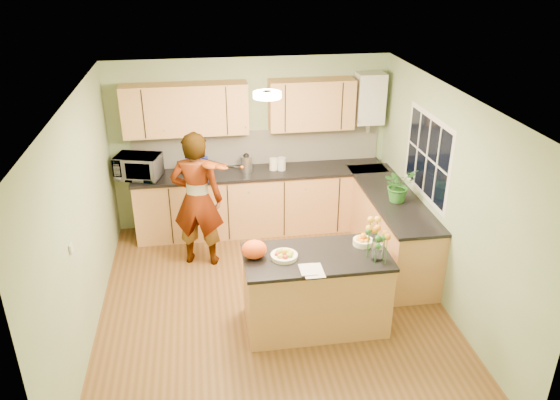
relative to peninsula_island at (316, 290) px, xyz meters
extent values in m
plane|color=brown|center=(-0.42, 0.40, -0.45)|extent=(4.50, 4.50, 0.00)
cube|color=silver|center=(-0.42, 0.40, 2.05)|extent=(4.00, 4.50, 0.02)
cube|color=gray|center=(-0.42, 2.65, 0.80)|extent=(4.00, 0.02, 2.50)
cube|color=gray|center=(-0.42, -1.85, 0.80)|extent=(4.00, 0.02, 2.50)
cube|color=gray|center=(-2.42, 0.40, 0.80)|extent=(0.02, 4.50, 2.50)
cube|color=gray|center=(1.58, 0.40, 0.80)|extent=(0.02, 4.50, 2.50)
cube|color=#B77D49|center=(-0.32, 2.35, 0.00)|extent=(3.60, 0.60, 0.90)
cube|color=black|center=(-0.32, 2.34, 0.47)|extent=(3.64, 0.62, 0.04)
cube|color=#B77D49|center=(1.28, 1.25, 0.00)|extent=(0.60, 2.20, 0.90)
cube|color=black|center=(1.27, 1.25, 0.47)|extent=(0.62, 2.24, 0.04)
cube|color=white|center=(-0.32, 2.64, 0.75)|extent=(3.60, 0.02, 0.52)
cube|color=#B77D49|center=(-1.32, 2.48, 1.40)|extent=(1.70, 0.34, 0.70)
cube|color=#B77D49|center=(0.43, 2.48, 1.40)|extent=(1.20, 0.34, 0.70)
cube|color=silver|center=(1.28, 2.49, 1.45)|extent=(0.40, 0.30, 0.72)
cylinder|color=#B4B4B9|center=(1.28, 2.49, 1.05)|extent=(0.06, 0.06, 0.20)
cube|color=silver|center=(1.57, 1.00, 1.10)|extent=(0.01, 1.30, 1.05)
cube|color=black|center=(1.57, 1.00, 1.10)|extent=(0.01, 1.18, 0.92)
cube|color=silver|center=(-2.41, -0.20, 0.85)|extent=(0.02, 0.09, 0.09)
cylinder|color=#FFEABF|center=(-0.42, 0.70, 2.01)|extent=(0.30, 0.30, 0.06)
cylinder|color=silver|center=(-0.42, 0.70, 2.04)|extent=(0.10, 0.10, 0.02)
cube|color=#B77D49|center=(0.00, 0.00, -0.02)|extent=(1.52, 0.76, 0.86)
cube|color=black|center=(0.00, 0.00, 0.43)|extent=(1.56, 0.80, 0.04)
cylinder|color=#FBF1C9|center=(-0.35, 0.00, 0.47)|extent=(0.28, 0.28, 0.04)
cylinder|color=#FBF1C9|center=(0.55, 0.15, 0.48)|extent=(0.22, 0.22, 0.06)
cylinder|color=silver|center=(0.60, -0.18, 0.56)|extent=(0.12, 0.12, 0.24)
ellipsoid|color=#FF5115|center=(-0.66, 0.05, 0.55)|extent=(0.34, 0.31, 0.20)
cube|color=silver|center=(-0.10, -0.30, 0.45)|extent=(0.20, 0.28, 0.01)
imported|color=#E6AD8C|center=(-1.24, 1.56, 0.46)|extent=(0.75, 0.58, 1.83)
imported|color=silver|center=(-2.02, 2.35, 0.66)|extent=(0.68, 0.55, 0.33)
cube|color=navy|center=(-1.21, 2.32, 0.61)|extent=(0.32, 0.24, 0.24)
cylinder|color=#B4B4B9|center=(-0.52, 2.35, 0.61)|extent=(0.17, 0.17, 0.24)
sphere|color=black|center=(-0.52, 2.35, 0.77)|extent=(0.09, 0.09, 0.09)
cylinder|color=#FBF1C9|center=(-0.13, 2.37, 0.58)|extent=(0.12, 0.12, 0.17)
cylinder|color=silver|center=(-0.02, 2.34, 0.58)|extent=(0.13, 0.13, 0.18)
imported|color=#2A6A23|center=(1.28, 1.09, 0.71)|extent=(0.48, 0.45, 0.44)
camera|label=1|loc=(-1.13, -4.88, 3.43)|focal=35.00mm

